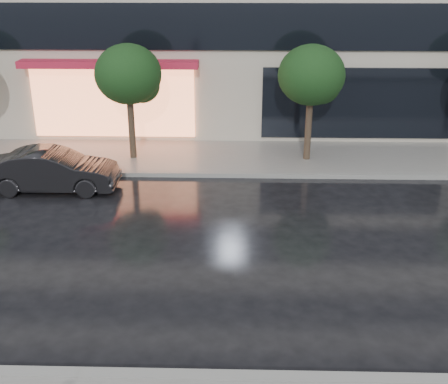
{
  "coord_description": "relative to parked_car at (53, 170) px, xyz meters",
  "views": [
    {
      "loc": [
        0.64,
        -8.39,
        6.47
      ],
      "look_at": [
        0.31,
        3.83,
        1.4
      ],
      "focal_mm": 45.0,
      "sensor_mm": 36.0,
      "label": 1
    }
  ],
  "objects": [
    {
      "name": "ground",
      "position": [
        4.91,
        -7.22,
        -0.64
      ],
      "size": [
        120.0,
        120.0,
        0.0
      ],
      "primitive_type": "plane",
      "color": "black",
      "rests_on": "ground"
    },
    {
      "name": "sidewalk_far",
      "position": [
        4.91,
        3.03,
        -0.58
      ],
      "size": [
        60.0,
        3.5,
        0.12
      ],
      "primitive_type": "cube",
      "color": "slate",
      "rests_on": "ground"
    },
    {
      "name": "curb_near",
      "position": [
        4.91,
        -8.22,
        -0.57
      ],
      "size": [
        60.0,
        0.25,
        0.14
      ],
      "primitive_type": "cube",
      "color": "gray",
      "rests_on": "ground"
    },
    {
      "name": "curb_far",
      "position": [
        4.91,
        1.28,
        -0.57
      ],
      "size": [
        60.0,
        0.25,
        0.14
      ],
      "primitive_type": "cube",
      "color": "gray",
      "rests_on": "ground"
    },
    {
      "name": "tree_mid_west",
      "position": [
        1.97,
        2.81,
        2.28
      ],
      "size": [
        2.2,
        2.2,
        3.99
      ],
      "color": "#33261C",
      "rests_on": "ground"
    },
    {
      "name": "tree_mid_east",
      "position": [
        7.97,
        2.81,
        2.28
      ],
      "size": [
        2.2,
        2.2,
        3.99
      ],
      "color": "#33261C",
      "rests_on": "ground"
    },
    {
      "name": "parked_car",
      "position": [
        0.0,
        0.0,
        0.0
      ],
      "size": [
        3.88,
        1.39,
        1.27
      ],
      "primitive_type": "imported",
      "rotation": [
        0.0,
        0.0,
        1.58
      ],
      "color": "black",
      "rests_on": "ground"
    }
  ]
}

